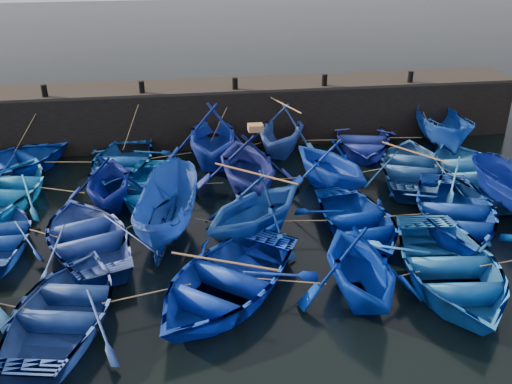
{
  "coord_description": "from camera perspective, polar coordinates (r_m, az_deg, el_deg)",
  "views": [
    {
      "loc": [
        -2.57,
        -14.62,
        9.48
      ],
      "look_at": [
        0.0,
        3.2,
        0.7
      ],
      "focal_mm": 40.0,
      "sensor_mm": 36.0,
      "label": 1
    }
  ],
  "objects": [
    {
      "name": "boat_11",
      "position": [
        23.36,
        15.37,
        2.54
      ],
      "size": [
        5.36,
        6.26,
        1.1
      ],
      "primitive_type": "imported",
      "rotation": [
        0.0,
        0.0,
        2.79
      ],
      "color": "navy",
      "rests_on": "ground"
    },
    {
      "name": "boat_12",
      "position": [
        23.55,
        21.08,
        2.02
      ],
      "size": [
        4.17,
        5.8,
        1.2
      ],
      "primitive_type": "imported",
      "rotation": [
        0.0,
        0.0,
        3.15
      ],
      "color": "blue",
      "rests_on": "ground"
    },
    {
      "name": "boat_5",
      "position": [
        26.77,
        18.13,
        6.04
      ],
      "size": [
        2.19,
        4.9,
        1.84
      ],
      "primitive_type": "imported",
      "rotation": [
        0.0,
        0.0,
        -0.08
      ],
      "color": "navy",
      "rests_on": "ground"
    },
    {
      "name": "bollard_1",
      "position": [
        25.14,
        -11.36,
        10.26
      ],
      "size": [
        0.24,
        0.24,
        0.5
      ],
      "primitive_type": "cylinder",
      "color": "black",
      "rests_on": "quay_top"
    },
    {
      "name": "boat_14",
      "position": [
        18.44,
        -16.48,
        -4.19
      ],
      "size": [
        5.19,
        6.08,
        1.07
      ],
      "primitive_type": "imported",
      "rotation": [
        0.0,
        0.0,
        3.48
      ],
      "color": "#254194",
      "rests_on": "ground"
    },
    {
      "name": "boat_2",
      "position": [
        23.73,
        -4.4,
        5.72
      ],
      "size": [
        4.65,
        5.26,
        2.57
      ],
      "primitive_type": "imported",
      "rotation": [
        0.0,
        0.0,
        -0.09
      ],
      "color": "#122CA4",
      "rests_on": "ground"
    },
    {
      "name": "boat_17",
      "position": [
        18.94,
        10.15,
        -2.79
      ],
      "size": [
        3.89,
        5.06,
        0.97
      ],
      "primitive_type": "imported",
      "rotation": [
        0.0,
        0.0,
        0.12
      ],
      "color": "#002289",
      "rests_on": "ground"
    },
    {
      "name": "boat_3",
      "position": [
        24.83,
        2.6,
        6.3
      ],
      "size": [
        5.18,
        5.44,
        2.24
      ],
      "primitive_type": "imported",
      "rotation": [
        0.0,
        0.0,
        -0.47
      ],
      "color": "#2E53B4",
      "rests_on": "ground"
    },
    {
      "name": "boat_24",
      "position": [
        16.97,
        18.85,
        -7.16
      ],
      "size": [
        4.65,
        6.1,
        1.19
      ],
      "primitive_type": "imported",
      "rotation": [
        0.0,
        0.0,
        -0.1
      ],
      "color": "blue",
      "rests_on": "ground"
    },
    {
      "name": "bollard_4",
      "position": [
        27.24,
        15.19,
        11.06
      ],
      "size": [
        0.24,
        0.24,
        0.5
      ],
      "primitive_type": "cylinder",
      "color": "black",
      "rests_on": "quay_top"
    },
    {
      "name": "ground",
      "position": [
        17.61,
        1.5,
        -6.58
      ],
      "size": [
        120.0,
        120.0,
        0.0
      ],
      "primitive_type": "plane",
      "color": "black",
      "rests_on": "ground"
    },
    {
      "name": "boat_0",
      "position": [
        24.82,
        -23.6,
        2.68
      ],
      "size": [
        6.66,
        6.39,
        1.12
      ],
      "primitive_type": "imported",
      "rotation": [
        0.0,
        0.0,
        2.23
      ],
      "color": "#062F9D",
      "rests_on": "ground"
    },
    {
      "name": "boat_16",
      "position": [
        18.09,
        -0.09,
        -1.49
      ],
      "size": [
        5.67,
        5.6,
        2.26
      ],
      "primitive_type": "imported",
      "rotation": [
        0.0,
        0.0,
        -0.87
      ],
      "color": "#11419D",
      "rests_on": "ground"
    },
    {
      "name": "boat_9",
      "position": [
        20.9,
        -0.87,
        2.84
      ],
      "size": [
        4.41,
        5.03,
        2.52
      ],
      "primitive_type": "imported",
      "rotation": [
        0.0,
        0.0,
        3.2
      ],
      "color": "navy",
      "rests_on": "ground"
    },
    {
      "name": "bollard_2",
      "position": [
        25.23,
        -2.11,
        10.8
      ],
      "size": [
        0.24,
        0.24,
        0.5
      ],
      "primitive_type": "cylinder",
      "color": "black",
      "rests_on": "quay_top"
    },
    {
      "name": "boat_10",
      "position": [
        21.66,
        7.47,
        2.92
      ],
      "size": [
        4.85,
        5.13,
        2.14
      ],
      "primitive_type": "imported",
      "rotation": [
        0.0,
        0.0,
        3.56
      ],
      "color": "#0A32BF",
      "rests_on": "ground"
    },
    {
      "name": "boat_15",
      "position": [
        18.56,
        -8.97,
        -1.8
      ],
      "size": [
        2.67,
        5.02,
        1.84
      ],
      "primitive_type": "imported",
      "rotation": [
        0.0,
        0.0,
        2.95
      ],
      "color": "navy",
      "rests_on": "ground"
    },
    {
      "name": "boat_13",
      "position": [
        19.65,
        -24.17,
        -3.93
      ],
      "size": [
        3.07,
        4.2,
        0.86
      ],
      "primitive_type": "imported",
      "rotation": [
        0.0,
        0.0,
        3.17
      ],
      "color": "#18419A",
      "rests_on": "ground"
    },
    {
      "name": "boat_7",
      "position": [
        20.88,
        -14.5,
        1.19
      ],
      "size": [
        3.3,
        3.83,
        2.02
      ],
      "primitive_type": "imported",
      "rotation": [
        0.0,
        0.0,
        3.14
      ],
      "color": "navy",
      "rests_on": "ground"
    },
    {
      "name": "boat_22",
      "position": [
        15.6,
        -3.2,
        -8.82
      ],
      "size": [
        6.61,
        6.87,
        1.16
      ],
      "primitive_type": "imported",
      "rotation": [
        0.0,
        0.0,
        -0.67
      ],
      "color": "#0A2BAA",
      "rests_on": "ground"
    },
    {
      "name": "quay_top",
      "position": [
        26.18,
        -2.32,
        10.65
      ],
      "size": [
        26.0,
        2.5,
        0.12
      ],
      "primitive_type": "cube",
      "color": "black",
      "rests_on": "quay_wall"
    },
    {
      "name": "bollard_0",
      "position": [
        25.68,
        -20.4,
        9.47
      ],
      "size": [
        0.24,
        0.24,
        0.5
      ],
      "primitive_type": "cylinder",
      "color": "black",
      "rests_on": "quay_top"
    },
    {
      "name": "mooring_ropes",
      "position": [
        21.6,
        -0.93,
        2.52
      ],
      "size": [
        18.5,
        11.94,
        2.1
      ],
      "color": "tan",
      "rests_on": "ground"
    },
    {
      "name": "boat_21",
      "position": [
        15.49,
        -18.49,
        -10.9
      ],
      "size": [
        4.55,
        5.67,
        1.05
      ],
      "primitive_type": "imported",
      "rotation": [
        0.0,
        0.0,
        2.94
      ],
      "color": "navy",
      "rests_on": "ground"
    },
    {
      "name": "quay_wall",
      "position": [
        26.55,
        -2.27,
        7.92
      ],
      "size": [
        26.0,
        2.5,
        2.5
      ],
      "primitive_type": "cube",
      "color": "black",
      "rests_on": "ground"
    },
    {
      "name": "boat_18",
      "position": [
        20.14,
        19.25,
        -1.83
      ],
      "size": [
        5.2,
        6.32,
        1.14
      ],
      "primitive_type": "imported",
      "rotation": [
        0.0,
        0.0,
        -0.26
      ],
      "color": "#0C36A1",
      "rests_on": "ground"
    },
    {
      "name": "loose_oars",
      "position": [
        19.87,
        4.64,
        2.92
      ],
      "size": [
        10.36,
        12.25,
        1.22
      ],
      "color": "#99724C",
      "rests_on": "ground"
    },
    {
      "name": "wooden_crate",
      "position": [
        20.43,
        -0.05,
        6.45
      ],
      "size": [
        0.53,
        0.41,
        0.24
      ],
      "primitive_type": "cube",
      "color": "#9C7244",
      "rests_on": "boat_9"
    },
    {
      "name": "boat_6",
      "position": [
        22.56,
        -23.6,
        0.35
      ],
      "size": [
        4.78,
        5.9,
        1.08
      ],
      "primitive_type": "imported",
      "rotation": [
        0.0,
        0.0,
        2.92
      ],
      "color": "blue",
      "rests_on": "ground"
    },
    {
      "name": "boat_4",
      "position": [
        25.76,
        10.56,
        5.19
      ],
      "size": [
        4.73,
        5.76,
        1.04
      ],
      "primitive_type": "imported",
      "rotation": [
        0.0,
        0.0,
        -0.25
      ],
      "color": "#223399",
      "rests_on": "ground"
    },
    {
      "name": "boat_1",
      "position": [
        23.63,
        -13.34,
        2.98
      ],
      "size": [
        4.41,
        5.55,
        1.04
      ],
      "primitive_type": "imported",
      "rotation": [
        0.0,
        0.0,
        -0.18
      ],
      "color": "#0D4491",
      "rests_on": "ground"
    },
    {
      "name": "bollard_3",
      "position": [
        25.95,
        6.87,
        11.06
      ],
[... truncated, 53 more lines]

